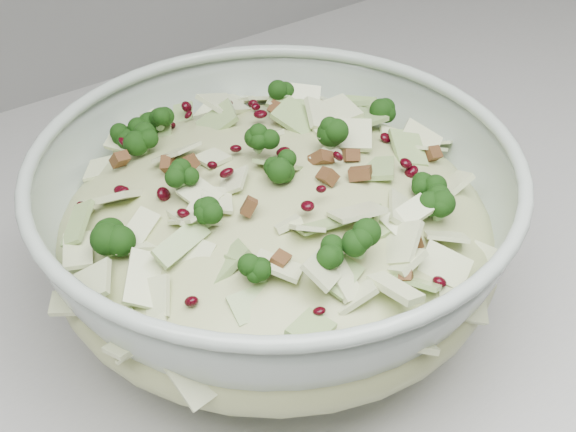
{
  "coord_description": "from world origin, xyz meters",
  "views": [
    {
      "loc": [
        -0.74,
        1.26,
        1.3
      ],
      "look_at": [
        -0.52,
        1.58,
        0.99
      ],
      "focal_mm": 50.0,
      "sensor_mm": 36.0,
      "label": 1
    }
  ],
  "objects": [
    {
      "name": "counter",
      "position": [
        0.0,
        1.7,
        0.45
      ],
      "size": [
        3.6,
        0.6,
        0.9
      ],
      "primitive_type": "cube",
      "color": "#A1A19D",
      "rests_on": "floor"
    },
    {
      "name": "mixing_bowl",
      "position": [
        -0.51,
        1.6,
        0.97
      ],
      "size": [
        0.34,
        0.34,
        0.13
      ],
      "rotation": [
        0.0,
        0.0,
        -0.09
      ],
      "color": "#A7B8AC",
      "rests_on": "counter"
    },
    {
      "name": "salad",
      "position": [
        -0.51,
        1.6,
        0.99
      ],
      "size": [
        0.33,
        0.33,
        0.13
      ],
      "rotation": [
        0.0,
        0.0,
        -0.13
      ],
      "color": "#B0B97F",
      "rests_on": "mixing_bowl"
    }
  ]
}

